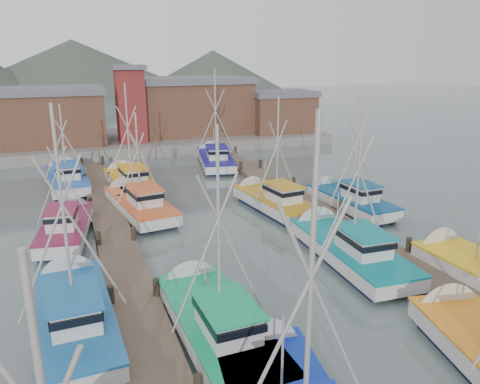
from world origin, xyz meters
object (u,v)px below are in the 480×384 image
object	(u,v)px
lookout_tower	(130,103)
boat_4	(214,320)
boat_8	(138,203)
boat_12	(129,181)

from	to	relation	value
lookout_tower	boat_4	world-z (taller)	lookout_tower
lookout_tower	boat_8	bearing A→B (deg)	-97.34
boat_4	lookout_tower	bearing A→B (deg)	84.70
boat_8	boat_12	distance (m)	6.25
boat_8	boat_12	world-z (taller)	boat_12
boat_4	boat_12	bearing A→B (deg)	88.74
lookout_tower	boat_4	bearing A→B (deg)	-93.49
boat_4	boat_12	size ratio (longest dim) A/B	0.99
boat_4	boat_8	world-z (taller)	boat_4
boat_12	boat_4	bearing A→B (deg)	-94.59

